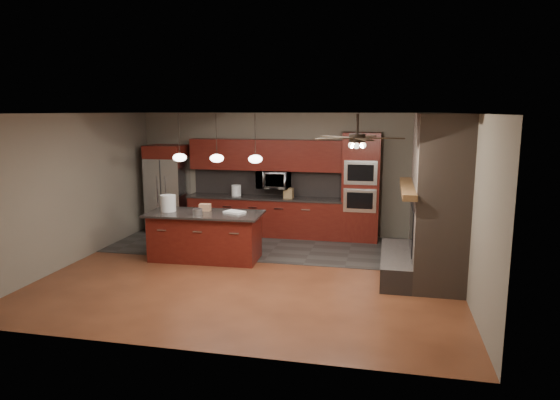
% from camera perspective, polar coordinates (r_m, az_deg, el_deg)
% --- Properties ---
extents(ground, '(7.00, 7.00, 0.00)m').
position_cam_1_polar(ground, '(8.98, -2.96, -8.29)').
color(ground, brown).
rests_on(ground, ground).
extents(ceiling, '(7.00, 6.00, 0.02)m').
position_cam_1_polar(ceiling, '(8.52, -3.13, 9.87)').
color(ceiling, white).
rests_on(ceiling, back_wall).
extents(back_wall, '(7.00, 0.02, 2.80)m').
position_cam_1_polar(back_wall, '(11.53, 0.87, 2.98)').
color(back_wall, '#6D6557').
rests_on(back_wall, ground).
extents(right_wall, '(0.02, 6.00, 2.80)m').
position_cam_1_polar(right_wall, '(8.44, 20.54, -0.33)').
color(right_wall, '#6D6557').
rests_on(right_wall, ground).
extents(left_wall, '(0.02, 6.00, 2.80)m').
position_cam_1_polar(left_wall, '(10.13, -22.52, 1.20)').
color(left_wall, '#6D6557').
rests_on(left_wall, ground).
extents(slate_tile_patch, '(7.00, 2.40, 0.01)m').
position_cam_1_polar(slate_tile_patch, '(10.65, -0.43, -5.28)').
color(slate_tile_patch, '#312F2C').
rests_on(slate_tile_patch, ground).
extents(fireplace_column, '(1.30, 2.10, 2.80)m').
position_cam_1_polar(fireplace_column, '(8.79, 17.16, -0.41)').
color(fireplace_column, brown).
rests_on(fireplace_column, ground).
extents(back_cabinetry, '(3.59, 0.64, 2.20)m').
position_cam_1_polar(back_cabinetry, '(11.47, -1.72, 0.37)').
color(back_cabinetry, '#5B1910').
rests_on(back_cabinetry, ground).
extents(oven_tower, '(0.80, 0.63, 2.38)m').
position_cam_1_polar(oven_tower, '(11.05, 9.23, 1.44)').
color(oven_tower, '#5B1910').
rests_on(oven_tower, ground).
extents(microwave, '(0.73, 0.41, 0.50)m').
position_cam_1_polar(microwave, '(11.36, -0.74, 2.36)').
color(microwave, silver).
rests_on(microwave, back_cabinetry).
extents(refrigerator, '(0.88, 0.75, 2.05)m').
position_cam_1_polar(refrigerator, '(12.11, -12.74, 1.28)').
color(refrigerator, silver).
rests_on(refrigerator, ground).
extents(kitchen_island, '(2.23, 1.08, 0.92)m').
position_cam_1_polar(kitchen_island, '(9.75, -8.53, -4.07)').
color(kitchen_island, '#5B1910').
rests_on(kitchen_island, ground).
extents(white_bucket, '(0.30, 0.30, 0.32)m').
position_cam_1_polar(white_bucket, '(9.89, -12.67, -0.36)').
color(white_bucket, silver).
rests_on(white_bucket, kitchen_island).
extents(paint_can, '(0.22, 0.22, 0.12)m').
position_cam_1_polar(paint_can, '(9.45, -9.40, -1.34)').
color(paint_can, '#B6B6BC').
rests_on(paint_can, kitchen_island).
extents(paint_tray, '(0.44, 0.38, 0.04)m').
position_cam_1_polar(paint_tray, '(9.54, -5.22, -1.39)').
color(paint_tray, white).
rests_on(paint_tray, kitchen_island).
extents(cardboard_box, '(0.22, 0.17, 0.13)m').
position_cam_1_polar(cardboard_box, '(9.83, -8.57, -0.83)').
color(cardboard_box, '#AB7B58').
rests_on(cardboard_box, kitchen_island).
extents(counter_bucket, '(0.26, 0.26, 0.25)m').
position_cam_1_polar(counter_bucket, '(11.58, -5.01, 1.10)').
color(counter_bucket, white).
rests_on(counter_bucket, back_cabinetry).
extents(counter_box, '(0.22, 0.17, 0.23)m').
position_cam_1_polar(counter_box, '(11.23, 0.99, 0.79)').
color(counter_box, olive).
rests_on(counter_box, back_cabinetry).
extents(pendant_left, '(0.26, 0.26, 0.92)m').
position_cam_1_polar(pendant_left, '(9.77, -11.39, 4.81)').
color(pendant_left, black).
rests_on(pendant_left, ceiling).
extents(pendant_center, '(0.26, 0.26, 0.92)m').
position_cam_1_polar(pendant_center, '(9.50, -7.23, 4.78)').
color(pendant_center, black).
rests_on(pendant_center, ceiling).
extents(pendant_right, '(0.26, 0.26, 0.92)m').
position_cam_1_polar(pendant_right, '(9.28, -2.84, 4.72)').
color(pendant_right, black).
rests_on(pendant_right, ceiling).
extents(ceiling_fan, '(1.27, 1.33, 0.41)m').
position_cam_1_polar(ceiling_fan, '(7.44, 8.81, 7.09)').
color(ceiling_fan, black).
rests_on(ceiling_fan, ceiling).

